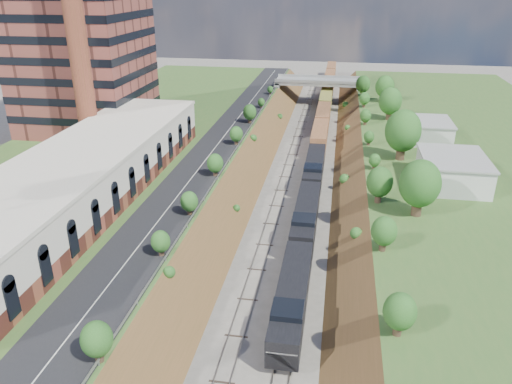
# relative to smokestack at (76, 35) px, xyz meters

# --- Properties ---
(platform_left) EXTENTS (44.00, 180.00, 5.00)m
(platform_left) POSITION_rel_smokestack_xyz_m (3.00, 4.00, -22.50)
(platform_left) COLOR #375F27
(platform_left) RESTS_ON ground
(platform_right) EXTENTS (44.00, 180.00, 5.00)m
(platform_right) POSITION_rel_smokestack_xyz_m (69.00, 4.00, -22.50)
(platform_right) COLOR #375F27
(platform_right) RESTS_ON ground
(embankment_left) EXTENTS (10.00, 180.00, 10.00)m
(embankment_left) POSITION_rel_smokestack_xyz_m (25.00, 4.00, -25.00)
(embankment_left) COLOR brown
(embankment_left) RESTS_ON ground
(embankment_right) EXTENTS (10.00, 180.00, 10.00)m
(embankment_right) POSITION_rel_smokestack_xyz_m (47.00, 4.00, -25.00)
(embankment_right) COLOR brown
(embankment_right) RESTS_ON ground
(rail_left_track) EXTENTS (1.58, 180.00, 0.18)m
(rail_left_track) POSITION_rel_smokestack_xyz_m (33.40, 4.00, -24.91)
(rail_left_track) COLOR gray
(rail_left_track) RESTS_ON ground
(rail_right_track) EXTENTS (1.58, 180.00, 0.18)m
(rail_right_track) POSITION_rel_smokestack_xyz_m (38.60, 4.00, -24.91)
(rail_right_track) COLOR gray
(rail_right_track) RESTS_ON ground
(road) EXTENTS (8.00, 180.00, 0.10)m
(road) POSITION_rel_smokestack_xyz_m (20.50, 4.00, -19.95)
(road) COLOR black
(road) RESTS_ON platform_left
(guardrail) EXTENTS (0.10, 171.00, 0.70)m
(guardrail) POSITION_rel_smokestack_xyz_m (24.60, 3.80, -19.45)
(guardrail) COLOR #99999E
(guardrail) RESTS_ON platform_left
(commercial_building) EXTENTS (14.30, 62.30, 7.00)m
(commercial_building) POSITION_rel_smokestack_xyz_m (8.00, -18.00, -16.49)
(commercial_building) COLOR brown
(commercial_building) RESTS_ON platform_left
(smokestack) EXTENTS (3.20, 3.20, 40.00)m
(smokestack) POSITION_rel_smokestack_xyz_m (0.00, 0.00, 0.00)
(smokestack) COLOR brown
(smokestack) RESTS_ON platform_left
(overpass) EXTENTS (24.50, 8.30, 7.40)m
(overpass) POSITION_rel_smokestack_xyz_m (36.00, 66.00, -20.08)
(overpass) COLOR gray
(overpass) RESTS_ON ground
(white_building_near) EXTENTS (9.00, 12.00, 4.00)m
(white_building_near) POSITION_rel_smokestack_xyz_m (59.50, -4.00, -18.00)
(white_building_near) COLOR silver
(white_building_near) RESTS_ON platform_right
(white_building_far) EXTENTS (8.00, 10.00, 3.60)m
(white_building_far) POSITION_rel_smokestack_xyz_m (59.00, 18.00, -18.20)
(white_building_far) COLOR silver
(white_building_far) RESTS_ON platform_right
(tree_right_large) EXTENTS (5.25, 5.25, 7.61)m
(tree_right_large) POSITION_rel_smokestack_xyz_m (53.00, -16.00, -15.62)
(tree_right_large) COLOR #473323
(tree_right_large) RESTS_ON platform_right
(tree_left_crest) EXTENTS (2.45, 2.45, 3.55)m
(tree_left_crest) POSITION_rel_smokestack_xyz_m (24.20, -36.00, -17.96)
(tree_left_crest) COLOR #473323
(tree_left_crest) RESTS_ON platform_left
(freight_train) EXTENTS (3.12, 158.59, 4.64)m
(freight_train) POSITION_rel_smokestack_xyz_m (38.60, 39.65, -22.35)
(freight_train) COLOR black
(freight_train) RESTS_ON ground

